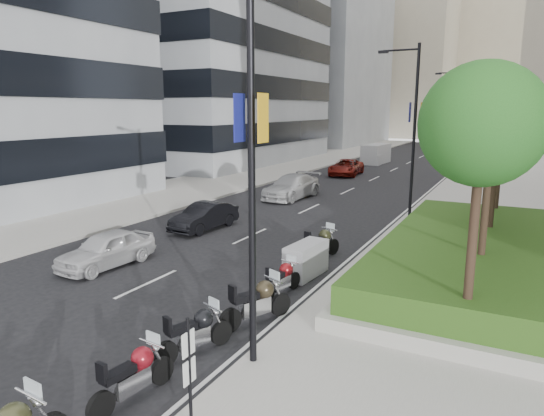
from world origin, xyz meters
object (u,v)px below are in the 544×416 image
Objects in this scene: motorcycle_1 at (134,374)px; motorcycle_5 at (306,260)px; car_a at (106,249)px; car_d at (346,167)px; motorcycle_3 at (258,301)px; car_b at (204,216)px; lamp_post_1 at (412,123)px; parking_sign at (190,377)px; lamp_post_2 at (456,117)px; motorcycle_2 at (196,332)px; delivery_van at (375,155)px; motorcycle_4 at (282,279)px; lamp_post_0 at (245,144)px; car_c at (292,187)px; motorcycle_6 at (321,243)px.

motorcycle_1 is 1.03× the size of motorcycle_5.
car_d is (-0.25, 28.22, 0.03)m from car_a.
motorcycle_3 is 10.91m from car_b.
parking_sign is (0.66, -20.00, -3.61)m from lamp_post_1.
lamp_post_2 is 4.33× the size of motorcycle_2.
delivery_van is at bearing 101.68° from parking_sign.
parking_sign is 9.36m from motorcycle_5.
lamp_post_2 is 4.09× the size of motorcycle_3.
car_b is at bearing 58.34° from motorcycle_4.
motorcycle_3 is (-0.86, -32.96, -4.44)m from lamp_post_2.
lamp_post_0 is 4.45× the size of motorcycle_4.
parking_sign is at bearing -138.90° from motorcycle_3.
motorcycle_3 is 0.45× the size of delivery_van.
parking_sign is (0.66, -38.00, -3.61)m from lamp_post_2.
delivery_van is at bearing 108.98° from lamp_post_1.
parking_sign is 0.47× the size of car_c.
motorcycle_5 is 0.41× the size of car_d.
motorcycle_5 is 26.84m from car_d.
delivery_van is (-7.53, 36.19, 0.35)m from motorcycle_5.
lamp_post_0 is 6.26m from motorcycle_4.
parking_sign is (0.66, -3.00, -3.61)m from lamp_post_0.
lamp_post_1 is at bearing 91.88° from parking_sign.
car_b is 0.78× the size of car_d.
motorcycle_3 is 4.11m from motorcycle_5.
lamp_post_0 is 7.69m from motorcycle_5.
delivery_van reaches higher than motorcycle_1.
motorcycle_6 is at bearing 38.30° from car_a.
delivery_van reaches higher than motorcycle_2.
lamp_post_1 is 19.81m from motorcycle_1.
lamp_post_1 reaches higher than motorcycle_5.
car_c reaches higher than motorcycle_5.
lamp_post_1 is 1.79× the size of car_d.
lamp_post_1 is 13.65m from motorcycle_4.
car_a is (-8.22, 3.75, -4.40)m from lamp_post_0.
car_a is at bearing -94.35° from car_d.
lamp_post_0 reaches higher than motorcycle_5.
motorcycle_6 reaches higher than motorcycle_1.
motorcycle_5 is at bearing -153.63° from motorcycle_6.
motorcycle_1 is at bearing -175.59° from motorcycle_5.
car_c is at bearing 161.70° from lamp_post_1.
motorcycle_1 is 22.91m from car_c.
motorcycle_3 is 0.56× the size of car_a.
car_b reaches higher than motorcycle_1.
parking_sign is 7.45m from motorcycle_4.
car_a is at bearing -104.74° from lamp_post_2.
parking_sign reaches higher than delivery_van.
lamp_post_0 is 1.00× the size of lamp_post_2.
motorcycle_1 is at bearing -36.73° from car_a.
motorcycle_4 is at bearing -75.91° from delivery_van.
lamp_post_2 reaches higher than car_b.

